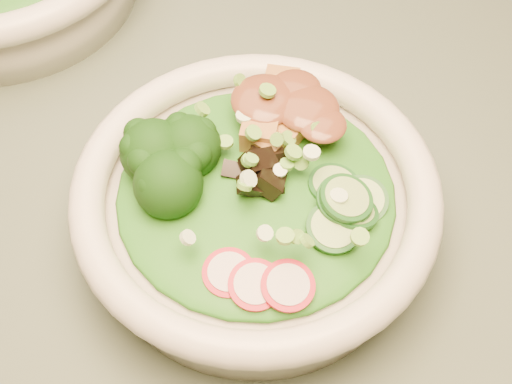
% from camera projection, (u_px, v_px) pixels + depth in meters
% --- Properties ---
extents(dining_table, '(1.20, 0.80, 0.75)m').
position_uv_depth(dining_table, '(400.00, 253.00, 0.69)').
color(dining_table, black).
rests_on(dining_table, ground).
extents(salad_bowl, '(0.27, 0.27, 0.07)m').
position_uv_depth(salad_bowl, '(256.00, 207.00, 0.53)').
color(salad_bowl, silver).
rests_on(salad_bowl, dining_table).
extents(lettuce_bed, '(0.20, 0.20, 0.02)m').
position_uv_depth(lettuce_bed, '(256.00, 191.00, 0.52)').
color(lettuce_bed, '#1B6114').
rests_on(lettuce_bed, salad_bowl).
extents(broccoli_florets, '(0.10, 0.09, 0.04)m').
position_uv_depth(broccoli_florets, '(172.00, 161.00, 0.51)').
color(broccoli_florets, black).
rests_on(broccoli_florets, salad_bowl).
extents(radish_slices, '(0.12, 0.07, 0.02)m').
position_uv_depth(radish_slices, '(232.00, 267.00, 0.48)').
color(radish_slices, '#A70C1D').
rests_on(radish_slices, salad_bowl).
extents(cucumber_slices, '(0.09, 0.09, 0.04)m').
position_uv_depth(cucumber_slices, '(345.00, 205.00, 0.50)').
color(cucumber_slices, '#A0C36C').
rests_on(cucumber_slices, salad_bowl).
extents(mushroom_heap, '(0.09, 0.09, 0.04)m').
position_uv_depth(mushroom_heap, '(261.00, 167.00, 0.51)').
color(mushroom_heap, black).
rests_on(mushroom_heap, salad_bowl).
extents(tofu_cubes, '(0.10, 0.08, 0.04)m').
position_uv_depth(tofu_cubes, '(282.00, 117.00, 0.54)').
color(tofu_cubes, '#A57137').
rests_on(tofu_cubes, salad_bowl).
extents(peanut_sauce, '(0.07, 0.06, 0.02)m').
position_uv_depth(peanut_sauce, '(282.00, 106.00, 0.53)').
color(peanut_sauce, brown).
rests_on(peanut_sauce, tofu_cubes).
extents(scallion_garnish, '(0.19, 0.19, 0.02)m').
position_uv_depth(scallion_garnish, '(256.00, 171.00, 0.50)').
color(scallion_garnish, '#6DB13E').
rests_on(scallion_garnish, salad_bowl).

